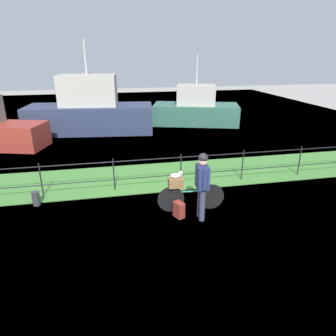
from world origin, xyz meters
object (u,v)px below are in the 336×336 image
at_px(terrier_dog, 177,175).
at_px(moored_boat_near, 90,112).
at_px(backpack_on_paving, 179,210).
at_px(cyclist_person, 202,181).
at_px(moored_boat_mid, 196,110).
at_px(mooring_bollard, 36,198).
at_px(bicycle_main, 190,197).
at_px(wooden_crate, 176,182).

distance_m(terrier_dog, moored_boat_near, 9.35).
bearing_deg(moored_boat_near, backpack_on_paving, -75.74).
bearing_deg(cyclist_person, moored_boat_mid, 74.34).
relative_size(backpack_on_paving, mooring_bollard, 1.03).
xyz_separation_m(backpack_on_paving, moored_boat_near, (-2.38, 9.35, 0.84)).
relative_size(cyclist_person, mooring_bollard, 4.31).
xyz_separation_m(terrier_dog, moored_boat_near, (-2.39, 9.04, 0.04)).
height_order(terrier_dog, backpack_on_paving, terrier_dog).
relative_size(bicycle_main, moored_boat_near, 0.27).
xyz_separation_m(wooden_crate, moored_boat_mid, (3.42, 9.83, 0.00)).
height_order(cyclist_person, moored_boat_near, moored_boat_near).
bearing_deg(backpack_on_paving, mooring_bollard, -133.64).
xyz_separation_m(cyclist_person, backpack_on_paving, (-0.52, 0.17, -0.80)).
relative_size(backpack_on_paving, moored_boat_near, 0.06).
bearing_deg(moored_boat_near, mooring_bollard, -98.56).
bearing_deg(cyclist_person, backpack_on_paving, 162.18).
relative_size(bicycle_main, wooden_crate, 4.74).
bearing_deg(moored_boat_near, moored_boat_mid, 7.83).
height_order(wooden_crate, moored_boat_mid, moored_boat_mid).
height_order(cyclist_person, moored_boat_mid, moored_boat_mid).
relative_size(wooden_crate, terrier_dog, 1.14).
bearing_deg(bicycle_main, cyclist_person, -72.80).
height_order(bicycle_main, moored_boat_mid, moored_boat_mid).
bearing_deg(moored_boat_mid, moored_boat_near, -172.17).
height_order(bicycle_main, backpack_on_paving, bicycle_main).
bearing_deg(terrier_dog, mooring_bollard, 163.57).
bearing_deg(moored_boat_near, wooden_crate, -75.34).
height_order(bicycle_main, cyclist_person, cyclist_person).
bearing_deg(wooden_crate, moored_boat_near, 104.66).
distance_m(bicycle_main, terrier_dog, 0.73).
xyz_separation_m(cyclist_person, moored_boat_mid, (2.89, 10.31, -0.20)).
bearing_deg(moored_boat_mid, terrier_dog, -109.05).
bearing_deg(cyclist_person, wooden_crate, 137.71).
height_order(terrier_dog, mooring_bollard, terrier_dog).
xyz_separation_m(backpack_on_paving, moored_boat_mid, (3.41, 10.15, 0.60)).
distance_m(bicycle_main, cyclist_person, 0.80).
bearing_deg(mooring_bollard, cyclist_person, -20.59).
bearing_deg(bicycle_main, backpack_on_paving, -141.83).
relative_size(terrier_dog, moored_boat_mid, 0.06).
bearing_deg(mooring_bollard, terrier_dog, -16.43).
height_order(wooden_crate, cyclist_person, cyclist_person).
distance_m(bicycle_main, backpack_on_paving, 0.50).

